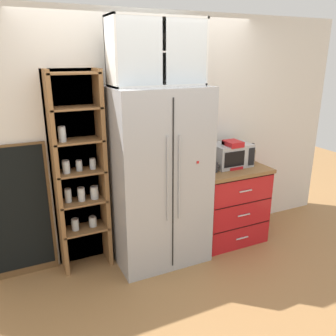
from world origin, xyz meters
TOP-DOWN VIEW (x-y plane):
  - ground_plane at (0.00, 0.00)m, footprint 10.79×10.79m
  - wall_back_cream at (0.00, 0.40)m, footprint 5.08×0.10m
  - refrigerator at (0.00, 0.03)m, footprint 0.94×0.66m
  - pantry_shelf_column at (-0.76, 0.28)m, footprint 0.53×0.30m
  - counter_cabinet at (0.90, 0.06)m, footprint 0.81×0.61m
  - microwave at (0.93, 0.11)m, footprint 0.44×0.33m
  - coffee_maker at (0.90, 0.07)m, footprint 0.17×0.20m
  - mug_charcoal at (0.64, -0.00)m, footprint 0.11×0.08m
  - mug_cream at (0.91, 0.11)m, footprint 0.12×0.09m
  - bottle_amber at (1.21, 0.07)m, footprint 0.07×0.07m
  - bottle_clear at (0.90, 0.12)m, footprint 0.07×0.07m
  - upper_cabinet at (0.00, 0.08)m, footprint 0.91×0.32m
  - chalkboard_menu at (-1.34, 0.33)m, footprint 0.60×0.04m

SIDE VIEW (x-z plane):
  - ground_plane at x=0.00m, z-range 0.00..0.00m
  - counter_cabinet at x=0.90m, z-range 0.00..0.90m
  - chalkboard_menu at x=-1.34m, z-range 0.00..1.36m
  - refrigerator at x=0.00m, z-range 0.00..1.84m
  - mug_cream at x=0.91m, z-range 0.90..0.99m
  - mug_charcoal at x=0.64m, z-range 0.90..1.00m
  - bottle_amber at x=1.21m, z-range 0.89..1.13m
  - pantry_shelf_column at x=-0.76m, z-range 0.01..2.02m
  - bottle_clear at x=0.90m, z-range 0.89..1.16m
  - microwave at x=0.93m, z-range 0.90..1.16m
  - coffee_maker at x=0.90m, z-range 0.90..1.21m
  - wall_back_cream at x=0.00m, z-range 0.00..2.55m
  - upper_cabinet at x=0.00m, z-range 1.84..2.45m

